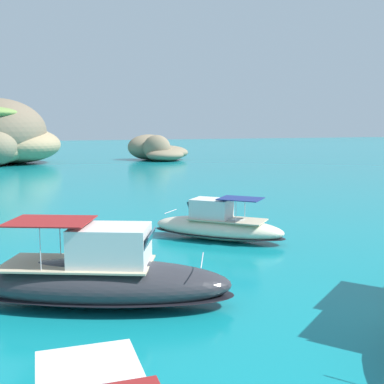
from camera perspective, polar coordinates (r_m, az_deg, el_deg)
islet_small at (r=84.64m, az=-4.15°, el=4.94°), size 12.14×12.46×4.44m
motorboat_cream at (r=24.76m, az=3.00°, el=-4.02°), size 6.27×6.64×2.21m
motorboat_charcoal at (r=16.10m, az=-10.91°, el=-9.97°), size 9.02×6.46×2.76m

